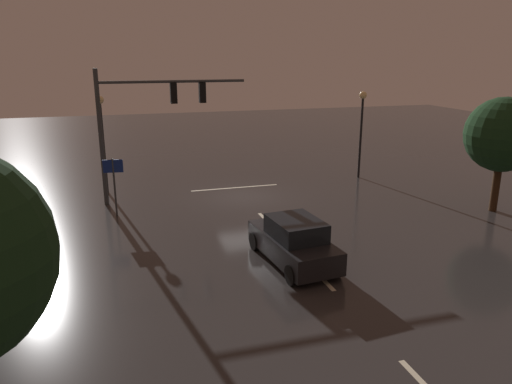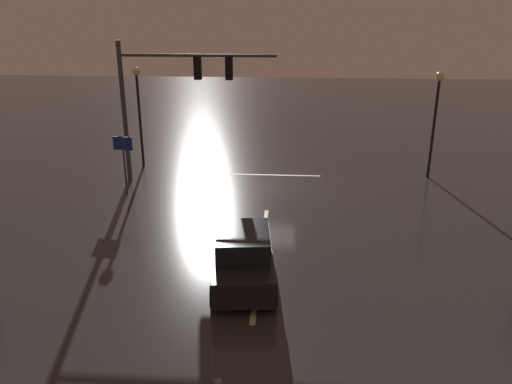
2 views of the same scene
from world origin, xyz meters
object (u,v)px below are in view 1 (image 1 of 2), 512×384
object	(u,v)px
traffic_signal_assembly	(148,110)
street_lamp_left_kerb	(362,118)
street_lamp_right_kerb	(102,126)
route_sign	(114,175)
car_approaching	(294,242)
tree_left_near	(503,135)

from	to	relation	value
traffic_signal_assembly	street_lamp_left_kerb	world-z (taller)	traffic_signal_assembly
street_lamp_left_kerb	street_lamp_right_kerb	distance (m)	14.86
traffic_signal_assembly	route_sign	bearing A→B (deg)	46.66
traffic_signal_assembly	car_approaching	size ratio (longest dim) A/B	1.63
traffic_signal_assembly	car_approaching	bearing A→B (deg)	114.18
car_approaching	route_sign	size ratio (longest dim) A/B	1.66
street_lamp_right_kerb	car_approaching	bearing A→B (deg)	119.11
street_lamp_left_kerb	traffic_signal_assembly	bearing A→B (deg)	6.31
tree_left_near	traffic_signal_assembly	bearing A→B (deg)	-22.35
tree_left_near	route_sign	bearing A→B (deg)	-14.32
street_lamp_right_kerb	tree_left_near	xyz separation A→B (m)	(-17.89, 8.69, 0.05)
traffic_signal_assembly	tree_left_near	size ratio (longest dim) A/B	1.34
street_lamp_left_kerb	street_lamp_right_kerb	xyz separation A→B (m)	(14.83, -0.89, 0.01)
car_approaching	route_sign	xyz separation A→B (m)	(6.05, -7.39, 1.16)
street_lamp_left_kerb	route_sign	xyz separation A→B (m)	(14.41, 3.35, -1.67)
traffic_signal_assembly	street_lamp_right_kerb	distance (m)	3.36
street_lamp_left_kerb	street_lamp_right_kerb	bearing A→B (deg)	-3.41
car_approaching	street_lamp_left_kerb	distance (m)	13.90
car_approaching	tree_left_near	bearing A→B (deg)	-165.60
route_sign	tree_left_near	xyz separation A→B (m)	(-17.47, 4.46, 1.73)
car_approaching	street_lamp_left_kerb	xyz separation A→B (m)	(-8.36, -10.74, 2.84)
traffic_signal_assembly	tree_left_near	xyz separation A→B (m)	(-15.62, 6.42, -0.94)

